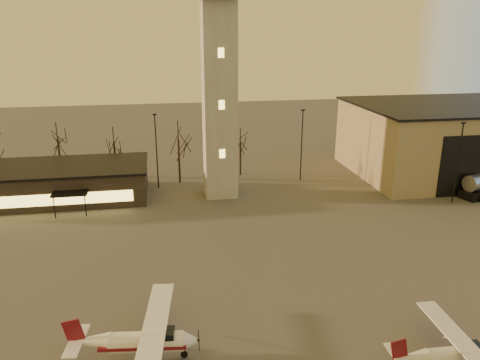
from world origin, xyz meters
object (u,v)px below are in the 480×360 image
object	(u,v)px
hangar	(458,138)
cessna_rear	(149,345)
cessna_front	(458,358)
control_tower	(219,66)
terminal	(45,183)

from	to	relation	value
hangar	cessna_rear	distance (m)	56.99
cessna_front	cessna_rear	distance (m)	19.70
control_tower	cessna_rear	size ratio (longest dim) A/B	2.83
control_tower	cessna_front	xyz separation A→B (m)	(10.37, -35.39, -15.40)
terminal	cessna_front	distance (m)	49.45
cessna_rear	control_tower	bearing A→B (deg)	81.14
hangar	cessna_front	xyz separation A→B (m)	(-25.63, -39.37, -4.23)
control_tower	hangar	xyz separation A→B (m)	(36.00, 3.98, -11.17)
control_tower	hangar	world-z (taller)	control_tower
control_tower	terminal	xyz separation A→B (m)	(-21.99, 1.98, -14.17)
cessna_rear	terminal	bearing A→B (deg)	118.83
control_tower	cessna_front	bearing A→B (deg)	-73.68
cessna_front	cessna_rear	world-z (taller)	cessna_rear
hangar	terminal	bearing A→B (deg)	-178.03
control_tower	terminal	world-z (taller)	control_tower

